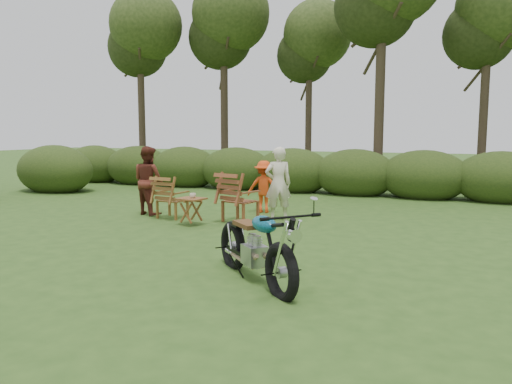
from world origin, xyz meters
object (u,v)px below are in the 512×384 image
at_px(adult_b, 149,214).
at_px(side_table, 191,212).
at_px(motorcycle, 255,280).
at_px(adult_a, 278,220).
at_px(cup, 193,195).
at_px(child, 264,212).
at_px(lawn_chair_left, 173,218).
at_px(lawn_chair_right, 240,222).

bearing_deg(adult_b, side_table, 171.83).
xyz_separation_m(motorcycle, adult_a, (-1.30, 4.26, 0.00)).
height_order(cup, child, cup).
bearing_deg(motorcycle, adult_b, -179.53).
xyz_separation_m(motorcycle, cup, (-2.68, 2.99, 0.61)).
xyz_separation_m(adult_a, adult_b, (-3.00, -0.52, 0.00)).
distance_m(cup, adult_b, 1.88).
height_order(adult_a, adult_b, adult_a).
height_order(lawn_chair_left, side_table, side_table).
xyz_separation_m(lawn_chair_left, cup, (0.86, -0.56, 0.61)).
xyz_separation_m(lawn_chair_right, adult_a, (0.66, 0.53, 0.00)).
distance_m(side_table, adult_b, 1.80).
bearing_deg(child, lawn_chair_right, 76.12).
height_order(adult_b, child, adult_b).
bearing_deg(adult_a, lawn_chair_right, 6.49).
relative_size(side_table, child, 0.46).
xyz_separation_m(lawn_chair_left, side_table, (0.84, -0.60, 0.28)).
height_order(lawn_chair_left, adult_a, adult_a).
relative_size(lawn_chair_right, side_table, 1.86).
bearing_deg(cup, adult_b, 155.17).
distance_m(side_table, adult_a, 1.94).
bearing_deg(adult_a, side_table, 10.63).
xyz_separation_m(adult_b, child, (2.34, 1.31, 0.00)).
height_order(side_table, adult_b, adult_b).
relative_size(adult_b, child, 1.29).
height_order(lawn_chair_right, cup, cup).
distance_m(adult_a, adult_b, 3.04).
bearing_deg(motorcycle, child, 152.70).
bearing_deg(lawn_chair_left, side_table, 149.41).
height_order(side_table, adult_a, adult_a).
height_order(motorcycle, lawn_chair_left, motorcycle).
bearing_deg(adult_b, cup, 173.17).
bearing_deg(lawn_chair_left, cup, 151.73).
bearing_deg(child, adult_a, 115.91).
bearing_deg(lawn_chair_right, adult_b, 14.89).
bearing_deg(cup, lawn_chair_left, 146.87).
distance_m(side_table, child, 2.24).
height_order(lawn_chair_right, lawn_chair_left, lawn_chair_right).
bearing_deg(cup, side_table, -119.70).
xyz_separation_m(cup, adult_b, (-1.62, 0.75, -0.61)).
distance_m(lawn_chair_right, adult_a, 0.84).
relative_size(lawn_chair_right, cup, 8.26).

